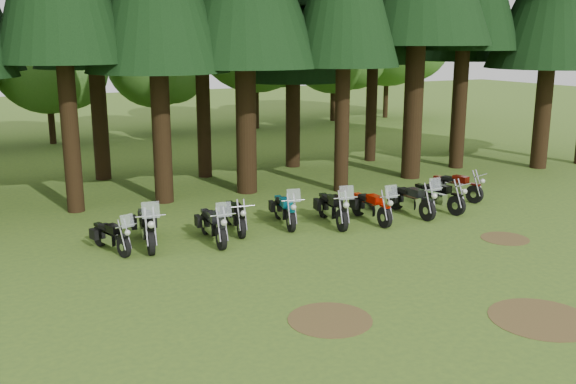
% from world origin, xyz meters
% --- Properties ---
extents(ground, '(120.00, 120.00, 0.00)m').
position_xyz_m(ground, '(0.00, 0.00, 0.00)').
color(ground, '#3A581F').
rests_on(ground, ground).
extents(decid_3, '(6.12, 5.95, 7.65)m').
position_xyz_m(decid_3, '(-4.71, 25.13, 4.51)').
color(decid_3, black).
rests_on(decid_3, ground).
extents(decid_4, '(5.93, 5.76, 7.41)m').
position_xyz_m(decid_4, '(1.58, 26.32, 4.37)').
color(decid_4, black).
rests_on(decid_4, ground).
extents(decid_5, '(8.45, 8.21, 10.56)m').
position_xyz_m(decid_5, '(8.29, 25.71, 6.23)').
color(decid_5, black).
rests_on(decid_5, ground).
extents(decid_6, '(7.06, 6.86, 8.82)m').
position_xyz_m(decid_6, '(14.85, 27.01, 5.20)').
color(decid_6, black).
rests_on(decid_6, ground).
extents(decid_7, '(8.44, 8.20, 10.55)m').
position_xyz_m(decid_7, '(19.46, 26.83, 6.22)').
color(decid_7, black).
rests_on(decid_7, ground).
extents(dirt_patch_0, '(1.80, 1.80, 0.01)m').
position_xyz_m(dirt_patch_0, '(-3.00, -2.00, 0.01)').
color(dirt_patch_0, '#4C3D1E').
rests_on(dirt_patch_0, ground).
extents(dirt_patch_1, '(1.40, 1.40, 0.01)m').
position_xyz_m(dirt_patch_1, '(4.50, 0.50, 0.01)').
color(dirt_patch_1, '#4C3D1E').
rests_on(dirt_patch_1, ground).
extents(dirt_patch_2, '(2.20, 2.20, 0.01)m').
position_xyz_m(dirt_patch_2, '(1.00, -4.00, 0.01)').
color(dirt_patch_2, '#4C3D1E').
rests_on(dirt_patch_2, ground).
extents(motorcycle_0, '(0.80, 1.97, 1.25)m').
position_xyz_m(motorcycle_0, '(-6.12, 4.60, 0.42)').
color(motorcycle_0, black).
rests_on(motorcycle_0, ground).
extents(motorcycle_1, '(0.66, 2.51, 1.58)m').
position_xyz_m(motorcycle_1, '(-5.11, 4.66, 0.53)').
color(motorcycle_1, black).
rests_on(motorcycle_1, ground).
extents(motorcycle_2, '(0.48, 2.30, 1.44)m').
position_xyz_m(motorcycle_2, '(-3.30, 4.14, 0.48)').
color(motorcycle_2, black).
rests_on(motorcycle_2, ground).
extents(motorcycle_3, '(0.48, 2.16, 0.88)m').
position_xyz_m(motorcycle_3, '(-2.31, 4.86, 0.45)').
color(motorcycle_3, black).
rests_on(motorcycle_3, ground).
extents(motorcycle_4, '(0.73, 2.24, 1.41)m').
position_xyz_m(motorcycle_4, '(-0.67, 4.76, 0.47)').
color(motorcycle_4, black).
rests_on(motorcycle_4, ground).
extents(motorcycle_5, '(0.71, 2.40, 1.51)m').
position_xyz_m(motorcycle_5, '(0.73, 4.13, 0.50)').
color(motorcycle_5, black).
rests_on(motorcycle_5, ground).
extents(motorcycle_6, '(0.43, 2.26, 1.43)m').
position_xyz_m(motorcycle_6, '(2.00, 3.84, 0.48)').
color(motorcycle_6, black).
rests_on(motorcycle_6, ground).
extents(motorcycle_7, '(0.44, 2.36, 1.49)m').
position_xyz_m(motorcycle_7, '(3.65, 3.89, 0.50)').
color(motorcycle_7, black).
rests_on(motorcycle_7, ground).
extents(motorcycle_8, '(0.56, 2.27, 0.93)m').
position_xyz_m(motorcycle_8, '(4.82, 3.96, 0.47)').
color(motorcycle_8, black).
rests_on(motorcycle_8, ground).
extents(motorcycle_9, '(0.75, 2.18, 0.91)m').
position_xyz_m(motorcycle_9, '(6.45, 4.91, 0.46)').
color(motorcycle_9, black).
rests_on(motorcycle_9, ground).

